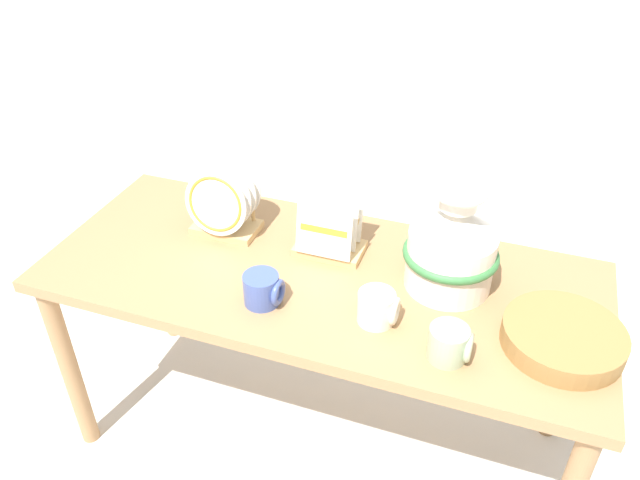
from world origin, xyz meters
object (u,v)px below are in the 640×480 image
object	(u,v)px
dish_rack_round_plates	(223,206)
mug_cobalt_glaze	(263,289)
mug_sage_glaze	(450,344)
wicker_charger_stack	(563,337)
mug_cream_glaze	(378,308)
dish_rack_square_plates	(330,234)
ceramic_vase	(452,245)

from	to	relation	value
dish_rack_round_plates	mug_cobalt_glaze	bearing A→B (deg)	-47.34
dish_rack_round_plates	mug_sage_glaze	size ratio (longest dim) A/B	2.15
wicker_charger_stack	mug_cream_glaze	size ratio (longest dim) A/B	2.83
dish_rack_round_plates	dish_rack_square_plates	distance (m)	0.33
ceramic_vase	mug_cobalt_glaze	world-z (taller)	ceramic_vase
dish_rack_round_plates	dish_rack_square_plates	bearing A→B (deg)	1.74
wicker_charger_stack	mug_cream_glaze	bearing A→B (deg)	-171.90
ceramic_vase	dish_rack_square_plates	xyz separation A→B (m)	(-0.35, 0.04, -0.07)
wicker_charger_stack	mug_sage_glaze	xyz separation A→B (m)	(-0.25, -0.13, 0.02)
ceramic_vase	dish_rack_round_plates	xyz separation A→B (m)	(-0.68, 0.03, -0.04)
dish_rack_round_plates	ceramic_vase	bearing A→B (deg)	-2.40
ceramic_vase	mug_sage_glaze	size ratio (longest dim) A/B	2.97
dish_rack_round_plates	dish_rack_square_plates	xyz separation A→B (m)	(0.33, 0.01, -0.03)
wicker_charger_stack	mug_sage_glaze	distance (m)	0.28
mug_cream_glaze	ceramic_vase	bearing A→B (deg)	55.98
dish_rack_square_plates	ceramic_vase	bearing A→B (deg)	-6.32
ceramic_vase	dish_rack_round_plates	distance (m)	0.68
dish_rack_round_plates	mug_cream_glaze	distance (m)	0.59
wicker_charger_stack	ceramic_vase	bearing A→B (deg)	154.76
dish_rack_round_plates	dish_rack_square_plates	size ratio (longest dim) A/B	1.12
ceramic_vase	mug_sage_glaze	bearing A→B (deg)	-79.03
dish_rack_square_plates	mug_sage_glaze	bearing A→B (deg)	-37.70
dish_rack_square_plates	mug_cream_glaze	bearing A→B (deg)	-49.24
dish_rack_round_plates	wicker_charger_stack	world-z (taller)	dish_rack_round_plates
dish_rack_square_plates	mug_cobalt_glaze	size ratio (longest dim) A/B	1.91
wicker_charger_stack	dish_rack_round_plates	bearing A→B (deg)	170.13
ceramic_vase	mug_cream_glaze	size ratio (longest dim) A/B	2.97
ceramic_vase	mug_cobalt_glaze	xyz separation A→B (m)	(-0.44, -0.24, -0.09)
mug_sage_glaze	wicker_charger_stack	bearing A→B (deg)	27.35
mug_cobalt_glaze	mug_sage_glaze	xyz separation A→B (m)	(0.49, -0.04, 0.00)
wicker_charger_stack	mug_sage_glaze	bearing A→B (deg)	-152.65
dish_rack_square_plates	wicker_charger_stack	size ratio (longest dim) A/B	0.68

